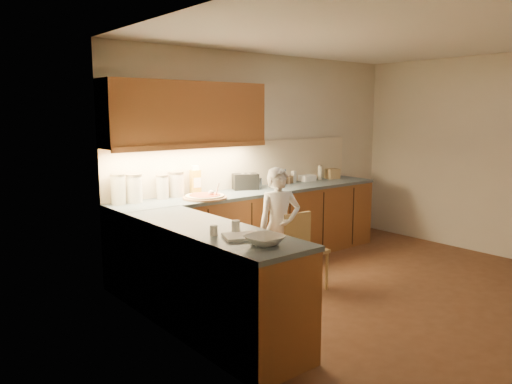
% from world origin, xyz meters
% --- Properties ---
extents(room, '(4.54, 4.50, 2.62)m').
position_xyz_m(room, '(0.00, 0.00, 1.68)').
color(room, '#53301C').
rests_on(room, ground).
extents(l_counter, '(3.77, 2.62, 0.92)m').
position_xyz_m(l_counter, '(-0.92, 1.25, 0.46)').
color(l_counter, brown).
rests_on(l_counter, ground).
extents(backsplash, '(3.75, 0.02, 0.58)m').
position_xyz_m(backsplash, '(-0.38, 1.99, 1.21)').
color(backsplash, beige).
rests_on(backsplash, l_counter).
extents(upper_cabinets, '(1.95, 0.36, 0.73)m').
position_xyz_m(upper_cabinets, '(-1.27, 1.82, 1.85)').
color(upper_cabinets, brown).
rests_on(upper_cabinets, ground).
extents(pizza_on_board, '(0.49, 0.49, 0.20)m').
position_xyz_m(pizza_on_board, '(-1.21, 1.59, 0.94)').
color(pizza_on_board, '#AC8056').
rests_on(pizza_on_board, l_counter).
extents(child, '(0.55, 0.46, 1.29)m').
position_xyz_m(child, '(-0.72, 0.90, 0.64)').
color(child, white).
rests_on(child, ground).
extents(wooden_chair, '(0.38, 0.38, 0.79)m').
position_xyz_m(wooden_chair, '(-0.55, 0.71, 0.46)').
color(wooden_chair, tan).
rests_on(wooden_chair, ground).
extents(mixing_bowl, '(0.29, 0.29, 0.07)m').
position_xyz_m(mixing_bowl, '(-1.95, -0.31, 0.95)').
color(mixing_bowl, white).
rests_on(mixing_bowl, l_counter).
extents(canister_a, '(0.16, 0.16, 0.32)m').
position_xyz_m(canister_a, '(-2.10, 1.86, 1.08)').
color(canister_a, beige).
rests_on(canister_a, l_counter).
extents(canister_b, '(0.17, 0.17, 0.31)m').
position_xyz_m(canister_b, '(-1.93, 1.85, 1.07)').
color(canister_b, white).
rests_on(canister_b, l_counter).
extents(canister_c, '(0.14, 0.14, 0.27)m').
position_xyz_m(canister_c, '(-1.58, 1.87, 1.05)').
color(canister_c, beige).
rests_on(canister_c, l_counter).
extents(canister_d, '(0.18, 0.18, 0.29)m').
position_xyz_m(canister_d, '(-1.39, 1.89, 1.06)').
color(canister_d, beige).
rests_on(canister_d, l_counter).
extents(oil_jug, '(0.13, 0.10, 0.34)m').
position_xyz_m(oil_jug, '(-1.14, 1.89, 1.07)').
color(oil_jug, gold).
rests_on(oil_jug, l_counter).
extents(toaster, '(0.35, 0.28, 0.20)m').
position_xyz_m(toaster, '(-0.46, 1.82, 1.02)').
color(toaster, black).
rests_on(toaster, l_counter).
extents(steel_pot, '(0.18, 0.18, 0.13)m').
position_xyz_m(steel_pot, '(-0.28, 1.85, 0.99)').
color(steel_pot, '#BBBBC0').
rests_on(steel_pot, l_counter).
extents(blue_box, '(0.11, 0.09, 0.20)m').
position_xyz_m(blue_box, '(0.16, 1.84, 1.02)').
color(blue_box, '#325196').
rests_on(blue_box, l_counter).
extents(card_box_a, '(0.16, 0.14, 0.09)m').
position_xyz_m(card_box_a, '(0.33, 1.89, 0.97)').
color(card_box_a, '#A57F59').
rests_on(card_box_a, l_counter).
extents(white_bottle, '(0.06, 0.06, 0.16)m').
position_xyz_m(white_bottle, '(0.42, 1.88, 1.00)').
color(white_bottle, white).
rests_on(white_bottle, l_counter).
extents(flat_pack, '(0.22, 0.16, 0.08)m').
position_xyz_m(flat_pack, '(0.67, 1.87, 0.96)').
color(flat_pack, white).
rests_on(flat_pack, l_counter).
extents(tall_jar, '(0.07, 0.07, 0.21)m').
position_xyz_m(tall_jar, '(0.90, 1.86, 1.02)').
color(tall_jar, white).
rests_on(tall_jar, l_counter).
extents(card_box_b, '(0.20, 0.17, 0.14)m').
position_xyz_m(card_box_b, '(1.14, 1.84, 0.99)').
color(card_box_b, tan).
rests_on(card_box_b, l_counter).
extents(dough_cloth, '(0.35, 0.32, 0.02)m').
position_xyz_m(dough_cloth, '(-1.95, -0.04, 0.93)').
color(dough_cloth, white).
rests_on(dough_cloth, l_counter).
extents(spice_jar_a, '(0.08, 0.08, 0.08)m').
position_xyz_m(spice_jar_a, '(-2.09, 0.14, 0.96)').
color(spice_jar_a, silver).
rests_on(spice_jar_a, l_counter).
extents(spice_jar_b, '(0.07, 0.07, 0.09)m').
position_xyz_m(spice_jar_b, '(-1.87, 0.15, 0.96)').
color(spice_jar_b, silver).
rests_on(spice_jar_b, l_counter).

